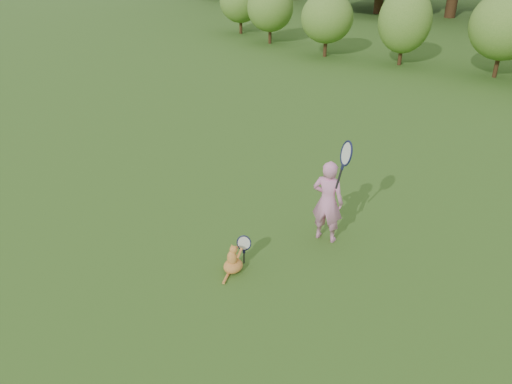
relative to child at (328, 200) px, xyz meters
The scene contains 5 objects.
ground 1.95m from the child, 134.48° to the right, with size 100.00×100.00×0.00m, color #285818.
shrub_row 11.80m from the child, 96.17° to the left, with size 28.00×3.00×2.80m, color #4A7C26, non-canonical shape.
child is the anchor object (origin of this frame).
cat 1.76m from the child, 109.69° to the right, with size 0.30×0.59×0.61m.
tennis_ball 0.15m from the child, 142.58° to the left, with size 0.07×0.07×0.07m.
Camera 1 is at (4.78, -4.67, 4.49)m, focal length 35.00 mm.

